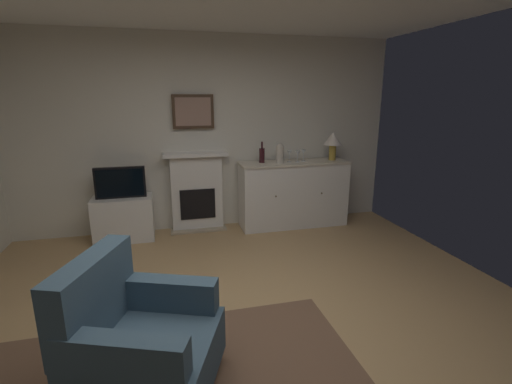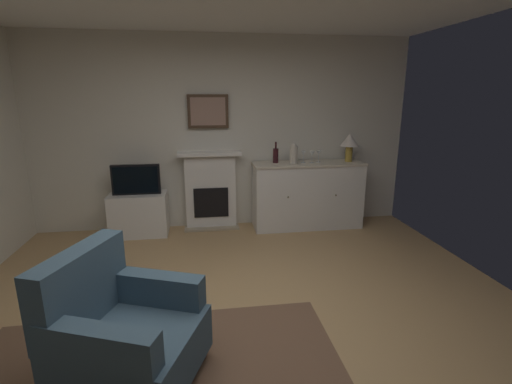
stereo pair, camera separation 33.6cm
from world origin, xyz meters
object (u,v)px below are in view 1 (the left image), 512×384
object	(u,v)px
wine_glass_center	(298,153)
sideboard_cabinet	(293,194)
tv_cabinet	(124,218)
tv_set	(120,183)
wine_glass_right	(304,153)
vase_decorative	(280,153)
wine_glass_left	(289,153)
fireplace_unit	(197,191)
framed_picture	(193,112)
table_lamp	(333,141)
wine_bottle	(262,155)
armchair	(138,341)

from	to	relation	value
wine_glass_center	sideboard_cabinet	bearing A→B (deg)	129.05
tv_cabinet	tv_set	bearing A→B (deg)	-90.00
wine_glass_right	vase_decorative	xyz separation A→B (m)	(-0.37, -0.06, 0.02)
wine_glass_left	wine_glass_right	bearing A→B (deg)	4.12
fireplace_unit	framed_picture	distance (m)	1.09
fireplace_unit	tv_set	distance (m)	1.02
framed_picture	tv_set	size ratio (longest dim) A/B	0.89
table_lamp	framed_picture	bearing A→B (deg)	173.48
fireplace_unit	wine_bottle	size ratio (longest dim) A/B	3.79
wine_glass_right	table_lamp	bearing A→B (deg)	-1.19
wine_glass_right	sideboard_cabinet	bearing A→B (deg)	-176.38
wine_bottle	wine_glass_left	xyz separation A→B (m)	(0.38, -0.06, 0.01)
table_lamp	tv_set	xyz separation A→B (m)	(-2.92, -0.01, -0.44)
wine_bottle	wine_glass_left	bearing A→B (deg)	-8.20
wine_bottle	tv_cabinet	world-z (taller)	wine_bottle
fireplace_unit	sideboard_cabinet	distance (m)	1.38
wine_glass_center	wine_glass_right	xyz separation A→B (m)	(0.11, 0.05, 0.00)
vase_decorative	armchair	world-z (taller)	vase_decorative
tv_cabinet	table_lamp	bearing A→B (deg)	-0.29
wine_glass_center	vase_decorative	size ratio (longest dim) A/B	0.59
framed_picture	wine_glass_right	bearing A→B (deg)	-8.05
fireplace_unit	tv_cabinet	xyz separation A→B (m)	(-0.98, -0.16, -0.26)
wine_bottle	fireplace_unit	bearing A→B (deg)	171.91
wine_glass_left	armchair	xyz separation A→B (m)	(-1.94, -2.77, -0.68)
fireplace_unit	sideboard_cabinet	size ratio (longest dim) A/B	0.70
wine_glass_left	tv_cabinet	distance (m)	2.39
framed_picture	tv_cabinet	distance (m)	1.68
vase_decorative	armchair	size ratio (longest dim) A/B	0.27
armchair	framed_picture	bearing A→B (deg)	77.73
wine_bottle	tv_cabinet	xyz separation A→B (m)	(-1.88, -0.03, -0.76)
wine_bottle	wine_glass_right	distance (m)	0.60
tv_cabinet	armchair	world-z (taller)	armchair
wine_glass_right	armchair	size ratio (longest dim) A/B	0.16
tv_cabinet	vase_decorative	bearing A→B (deg)	-1.76
framed_picture	sideboard_cabinet	world-z (taller)	framed_picture
fireplace_unit	tv_cabinet	world-z (taller)	fireplace_unit
wine_glass_center	fireplace_unit	bearing A→B (deg)	171.12
framed_picture	wine_glass_center	size ratio (longest dim) A/B	3.33
sideboard_cabinet	wine_glass_right	xyz separation A→B (m)	(0.14, 0.01, 0.59)
table_lamp	vase_decorative	size ratio (longest dim) A/B	1.42
wine_bottle	wine_glass_center	world-z (taller)	wine_bottle
fireplace_unit	vase_decorative	xyz separation A→B (m)	(1.14, -0.23, 0.53)
fireplace_unit	sideboard_cabinet	bearing A→B (deg)	-7.39
wine_glass_left	vase_decorative	size ratio (longest dim) A/B	0.59
framed_picture	wine_bottle	distance (m)	1.10
wine_bottle	wine_glass_center	size ratio (longest dim) A/B	1.76
vase_decorative	tv_cabinet	xyz separation A→B (m)	(-2.11, 0.06, -0.79)
framed_picture	sideboard_cabinet	bearing A→B (deg)	-9.25
wine_glass_left	wine_glass_right	xyz separation A→B (m)	(0.22, 0.02, 0.00)
tv_cabinet	armchair	distance (m)	2.81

